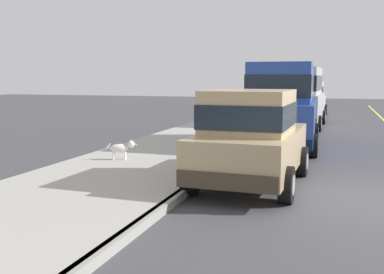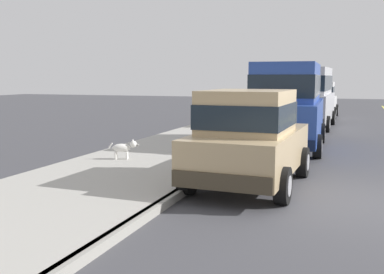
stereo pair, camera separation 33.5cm
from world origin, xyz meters
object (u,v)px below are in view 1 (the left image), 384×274
(car_blue_van, at_px, (283,102))
(car_silver_van, at_px, (299,94))
(car_tan_hatchback, at_px, (251,137))
(dog_white, at_px, (122,148))
(car_white_hatchback, at_px, (308,99))

(car_blue_van, relative_size, car_silver_van, 1.00)
(car_tan_hatchback, xyz_separation_m, car_silver_van, (-0.01, 11.26, 0.42))
(car_silver_van, height_order, dog_white, car_silver_van)
(dog_white, bearing_deg, car_blue_van, 49.68)
(car_tan_hatchback, relative_size, dog_white, 5.33)
(car_silver_van, relative_size, dog_white, 6.83)
(car_tan_hatchback, relative_size, car_silver_van, 0.78)
(car_blue_van, bearing_deg, car_silver_van, 90.25)
(car_white_hatchback, height_order, dog_white, car_white_hatchback)
(car_blue_van, height_order, car_white_hatchback, car_blue_van)
(car_tan_hatchback, height_order, car_silver_van, car_silver_van)
(car_blue_van, distance_m, car_white_hatchback, 11.44)
(car_tan_hatchback, bearing_deg, car_silver_van, 90.03)
(car_white_hatchback, distance_m, dog_white, 15.77)
(car_tan_hatchback, height_order, car_white_hatchback, same)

